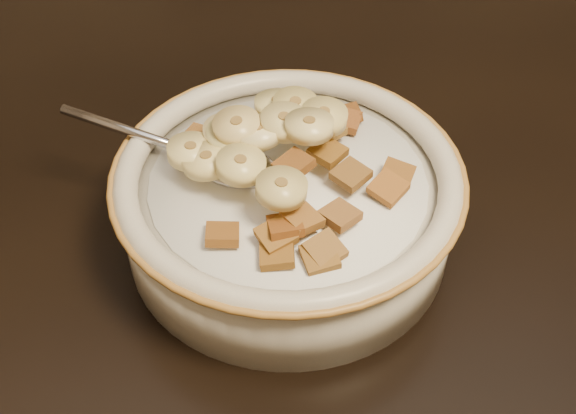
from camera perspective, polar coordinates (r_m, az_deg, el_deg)
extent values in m
cube|color=black|center=(1.14, 2.05, 8.64)|extent=(0.43, 0.43, 0.90)
cylinder|color=beige|center=(0.49, 0.00, -0.30)|extent=(0.22, 0.22, 0.05)
cylinder|color=white|center=(0.47, 0.00, 1.96)|extent=(0.18, 0.18, 0.00)
ellipsoid|color=#B3B4C3|center=(0.48, -4.05, 3.20)|extent=(0.07, 0.06, 0.01)
cube|color=brown|center=(0.47, 8.63, 2.59)|extent=(0.03, 0.03, 0.01)
cube|color=brown|center=(0.48, -7.85, 4.15)|extent=(0.02, 0.02, 0.01)
cube|color=brown|center=(0.51, -1.08, 6.94)|extent=(0.03, 0.03, 0.01)
cube|color=brown|center=(0.43, -5.21, -2.17)|extent=(0.02, 0.02, 0.01)
cube|color=#94551E|center=(0.46, 7.92, 1.51)|extent=(0.03, 0.03, 0.01)
cube|color=brown|center=(0.50, -3.05, 6.17)|extent=(0.03, 0.03, 0.01)
cube|color=brown|center=(0.43, 1.13, -0.97)|extent=(0.03, 0.03, 0.01)
cube|color=brown|center=(0.52, 4.64, 7.30)|extent=(0.02, 0.02, 0.01)
cube|color=brown|center=(0.50, -7.18, 5.46)|extent=(0.03, 0.03, 0.01)
cube|color=brown|center=(0.46, 4.99, 2.57)|extent=(0.03, 0.03, 0.01)
cube|color=#91631D|center=(0.47, 3.14, 4.33)|extent=(0.03, 0.03, 0.01)
cube|color=olive|center=(0.44, 4.11, -0.65)|extent=(0.03, 0.03, 0.01)
cube|color=olive|center=(0.49, 3.10, 6.14)|extent=(0.03, 0.03, 0.01)
cube|color=brown|center=(0.42, 2.94, -3.41)|extent=(0.03, 0.03, 0.01)
cube|color=#623213|center=(0.51, 4.58, 6.87)|extent=(0.03, 0.03, 0.01)
cube|color=brown|center=(0.45, 0.47, 3.37)|extent=(0.03, 0.03, 0.01)
cube|color=brown|center=(0.42, -0.88, -3.73)|extent=(0.02, 0.02, 0.01)
cube|color=brown|center=(0.43, -0.22, -1.51)|extent=(0.02, 0.02, 0.01)
cube|color=brown|center=(0.42, -0.94, -2.26)|extent=(0.03, 0.03, 0.01)
cube|color=brown|center=(0.42, 2.53, -3.96)|extent=(0.02, 0.02, 0.01)
cube|color=olive|center=(0.49, -3.60, 6.16)|extent=(0.03, 0.03, 0.01)
cylinder|color=beige|center=(0.46, -6.46, 3.65)|extent=(0.04, 0.04, 0.01)
cylinder|color=#FDE3A5|center=(0.47, -0.30, 6.72)|extent=(0.03, 0.03, 0.01)
cylinder|color=#DAC27D|center=(0.47, -4.07, 6.36)|extent=(0.04, 0.04, 0.01)
cylinder|color=#D3C576|center=(0.47, -4.61, 5.65)|extent=(0.04, 0.04, 0.01)
cylinder|color=#D0BE65|center=(0.43, -0.52, 1.49)|extent=(0.04, 0.04, 0.01)
cylinder|color=#E2C781|center=(0.46, 1.69, 6.41)|extent=(0.04, 0.04, 0.01)
cylinder|color=beige|center=(0.48, -4.88, 5.85)|extent=(0.04, 0.04, 0.01)
cylinder|color=#FEEAA3|center=(0.50, -0.86, 8.07)|extent=(0.03, 0.03, 0.01)
cylinder|color=#F3E08B|center=(0.47, 2.85, 7.13)|extent=(0.04, 0.04, 0.01)
cylinder|color=beige|center=(0.46, -2.39, 5.89)|extent=(0.04, 0.04, 0.02)
cylinder|color=#FDED92|center=(0.47, -7.66, 4.39)|extent=(0.04, 0.04, 0.01)
cylinder|color=#CBBD6F|center=(0.48, 0.60, 7.94)|extent=(0.04, 0.04, 0.01)
cylinder|color=#EAD472|center=(0.44, -3.75, 3.33)|extent=(0.03, 0.03, 0.01)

